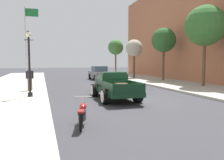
# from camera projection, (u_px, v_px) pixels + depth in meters

# --- Properties ---
(ground_plane) EXTENTS (140.00, 140.00, 0.00)m
(ground_plane) POSITION_uv_depth(u_px,v_px,m) (131.00, 100.00, 12.92)
(ground_plane) COLOR #333338
(building_right_storefront) EXTENTS (12.00, 28.00, 11.91)m
(building_right_storefront) POSITION_uv_depth(u_px,v_px,m) (213.00, 32.00, 28.57)
(building_right_storefront) COLOR #A86647
(building_right_storefront) RESTS_ON ground
(hotrod_truck_dark_green) EXTENTS (2.25, 4.97, 1.58)m
(hotrod_truck_dark_green) POSITION_uv_depth(u_px,v_px,m) (113.00, 86.00, 13.43)
(hotrod_truck_dark_green) COLOR black
(hotrod_truck_dark_green) RESTS_ON ground
(motorcycle_parked) EXTENTS (0.74, 2.08, 0.93)m
(motorcycle_parked) POSITION_uv_depth(u_px,v_px,m) (83.00, 113.00, 7.77)
(motorcycle_parked) COLOR black
(motorcycle_parked) RESTS_ON ground
(car_background_grey) EXTENTS (1.96, 4.34, 1.65)m
(car_background_grey) POSITION_uv_depth(u_px,v_px,m) (99.00, 73.00, 27.61)
(car_background_grey) COLOR slate
(car_background_grey) RESTS_ON ground
(pedestrian_sidewalk_left) EXTENTS (0.53, 0.22, 1.65)m
(pedestrian_sidewalk_left) POSITION_uv_depth(u_px,v_px,m) (30.00, 77.00, 15.97)
(pedestrian_sidewalk_left) COLOR brown
(pedestrian_sidewalk_left) RESTS_ON sidewalk_left
(street_lamp_near) EXTENTS (0.50, 0.32, 3.85)m
(street_lamp_near) POSITION_uv_depth(u_px,v_px,m) (29.00, 58.00, 13.06)
(street_lamp_near) COLOR black
(street_lamp_near) RESTS_ON sidewalk_left
(flagpole) EXTENTS (1.74, 0.16, 9.16)m
(flagpole) POSITION_uv_depth(u_px,v_px,m) (27.00, 34.00, 29.10)
(flagpole) COLOR #B2B2B7
(flagpole) RESTS_ON sidewalk_left
(street_tree_nearest) EXTENTS (3.33, 3.33, 6.67)m
(street_tree_nearest) POSITION_uv_depth(u_px,v_px,m) (205.00, 26.00, 18.62)
(street_tree_nearest) COLOR brown
(street_tree_nearest) RESTS_ON sidewalk_right
(street_tree_second) EXTENTS (2.63, 2.63, 5.69)m
(street_tree_second) POSITION_uv_depth(u_px,v_px,m) (164.00, 40.00, 24.44)
(street_tree_second) COLOR brown
(street_tree_second) RESTS_ON sidewalk_right
(street_tree_third) EXTENTS (2.13, 2.13, 4.84)m
(street_tree_third) POSITION_uv_depth(u_px,v_px,m) (134.00, 48.00, 28.73)
(street_tree_third) COLOR brown
(street_tree_third) RESTS_ON sidewalk_right
(street_tree_farthest) EXTENTS (2.65, 2.65, 5.85)m
(street_tree_farthest) POSITION_uv_depth(u_px,v_px,m) (116.00, 47.00, 39.18)
(street_tree_farthest) COLOR brown
(street_tree_farthest) RESTS_ON sidewalk_right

